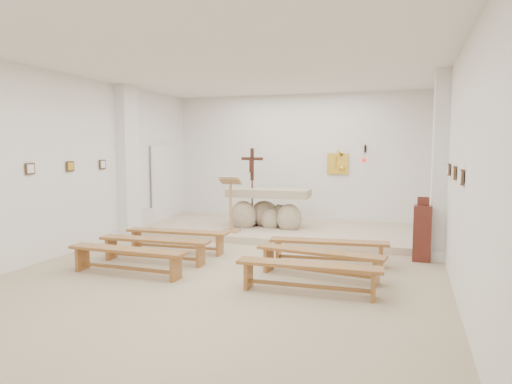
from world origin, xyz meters
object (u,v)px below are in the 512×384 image
(lectern, at_px, (230,204))
(bench_left_second, at_px, (154,245))
(bench_left_third, at_px, (127,255))
(bench_right_third, at_px, (309,271))
(bench_left_front, at_px, (177,236))
(altar, at_px, (268,211))
(donation_pedestal, at_px, (422,233))
(bench_right_second, at_px, (320,257))
(bench_right_front, at_px, (328,246))
(crucifix_stand, at_px, (252,181))

(lectern, relative_size, bench_left_second, 0.62)
(lectern, height_order, bench_left_third, lectern)
(bench_left_second, xyz_separation_m, bench_right_third, (3.03, -0.85, 0.00))
(lectern, distance_m, bench_left_front, 1.79)
(bench_left_second, distance_m, bench_left_third, 0.85)
(altar, distance_m, lectern, 1.10)
(altar, height_order, donation_pedestal, donation_pedestal)
(lectern, relative_size, bench_right_third, 0.62)
(bench_right_third, bearing_deg, bench_left_front, 148.89)
(donation_pedestal, height_order, bench_left_second, donation_pedestal)
(altar, xyz_separation_m, bench_right_third, (1.91, -4.23, -0.21))
(altar, bearing_deg, bench_left_front, -116.93)
(bench_right_second, xyz_separation_m, bench_right_third, (0.00, -0.85, 0.00))
(altar, height_order, lectern, lectern)
(bench_left_front, relative_size, bench_right_front, 1.00)
(altar, bearing_deg, lectern, -128.73)
(donation_pedestal, relative_size, bench_right_second, 0.56)
(bench_right_front, relative_size, bench_right_second, 1.00)
(bench_left_third, relative_size, bench_right_third, 1.00)
(crucifix_stand, bearing_deg, bench_right_second, -46.27)
(lectern, distance_m, bench_right_second, 3.60)
(bench_left_second, bearing_deg, donation_pedestal, 17.57)
(donation_pedestal, distance_m, bench_right_third, 3.00)
(altar, distance_m, bench_left_second, 3.56)
(bench_left_third, bearing_deg, lectern, 82.57)
(bench_right_second, bearing_deg, lectern, 143.36)
(altar, relative_size, crucifix_stand, 1.06)
(bench_left_third, bearing_deg, bench_right_front, 30.21)
(bench_left_third, xyz_separation_m, bench_right_third, (3.03, 0.00, 0.00))
(lectern, xyz_separation_m, bench_left_third, (-0.49, -3.36, -0.46))
(bench_left_front, bearing_deg, lectern, 70.29)
(crucifix_stand, height_order, donation_pedestal, crucifix_stand)
(donation_pedestal, relative_size, bench_right_front, 0.56)
(donation_pedestal, height_order, bench_left_third, donation_pedestal)
(altar, relative_size, bench_left_third, 0.96)
(altar, bearing_deg, donation_pedestal, -28.94)
(bench_right_second, relative_size, bench_left_third, 1.01)
(donation_pedestal, height_order, bench_left_front, donation_pedestal)
(lectern, distance_m, bench_right_third, 4.23)
(bench_left_second, bearing_deg, bench_right_third, -18.18)
(bench_right_front, height_order, bench_right_third, same)
(altar, bearing_deg, crucifix_stand, 173.52)
(crucifix_stand, height_order, bench_left_third, crucifix_stand)
(bench_left_third, height_order, bench_right_third, same)
(donation_pedestal, bearing_deg, lectern, 170.54)
(bench_left_second, bearing_deg, lectern, 76.44)
(bench_left_front, bearing_deg, bench_right_third, -32.53)
(altar, height_order, bench_left_front, altar)
(lectern, xyz_separation_m, bench_right_front, (2.54, -1.65, -0.46))
(bench_left_second, height_order, bench_right_second, same)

